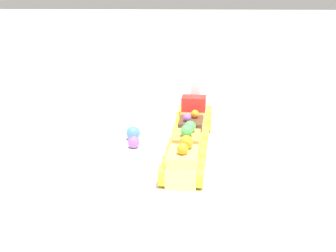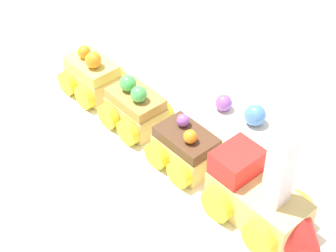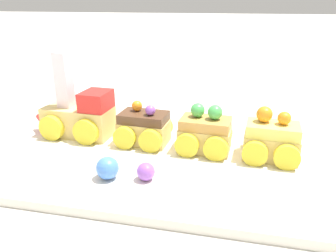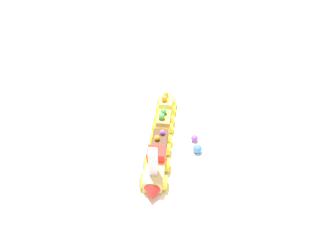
# 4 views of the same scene
# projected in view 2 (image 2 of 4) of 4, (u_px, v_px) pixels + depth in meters

# --- Properties ---
(ground_plane) EXTENTS (10.00, 10.00, 0.00)m
(ground_plane) POSITION_uv_depth(u_px,v_px,m) (182.00, 162.00, 0.67)
(ground_plane) COLOR beige
(display_board) EXTENTS (0.69, 0.34, 0.01)m
(display_board) POSITION_uv_depth(u_px,v_px,m) (182.00, 158.00, 0.67)
(display_board) COLOR white
(display_board) RESTS_ON ground_plane
(cake_train_locomotive) EXTENTS (0.14, 0.08, 0.13)m
(cake_train_locomotive) POSITION_uv_depth(u_px,v_px,m) (264.00, 202.00, 0.57)
(cake_train_locomotive) COLOR #E5C675
(cake_train_locomotive) RESTS_ON display_board
(cake_car_chocolate) EXTENTS (0.08, 0.07, 0.06)m
(cake_car_chocolate) POSITION_uv_depth(u_px,v_px,m) (186.00, 149.00, 0.64)
(cake_car_chocolate) COLOR #E5C675
(cake_car_chocolate) RESTS_ON display_board
(cake_car_caramel) EXTENTS (0.08, 0.07, 0.07)m
(cake_car_caramel) POSITION_uv_depth(u_px,v_px,m) (136.00, 109.00, 0.69)
(cake_car_caramel) COLOR #E5C675
(cake_car_caramel) RESTS_ON display_board
(cake_car_lemon) EXTENTS (0.08, 0.07, 0.07)m
(cake_car_lemon) POSITION_uv_depth(u_px,v_px,m) (93.00, 76.00, 0.74)
(cake_car_lemon) COLOR #E5C675
(cake_car_lemon) RESTS_ON display_board
(gumball_blue) EXTENTS (0.03, 0.03, 0.03)m
(gumball_blue) POSITION_uv_depth(u_px,v_px,m) (255.00, 115.00, 0.70)
(gumball_blue) COLOR #4C84E0
(gumball_blue) RESTS_ON display_board
(gumball_purple) EXTENTS (0.02, 0.02, 0.02)m
(gumball_purple) POSITION_uv_depth(u_px,v_px,m) (224.00, 103.00, 0.72)
(gumball_purple) COLOR #9956C6
(gumball_purple) RESTS_ON display_board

